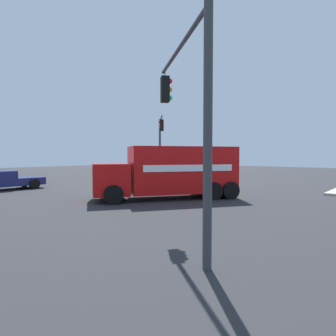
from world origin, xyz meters
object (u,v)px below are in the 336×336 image
object	(u,v)px
delivery_truck	(171,172)
traffic_light_secondary	(160,140)
traffic_light_primary	(187,102)
pickup_navy	(4,180)

from	to	relation	value
delivery_truck	traffic_light_secondary	world-z (taller)	traffic_light_secondary
delivery_truck	traffic_light_primary	size ratio (longest dim) A/B	1.38
traffic_light_primary	pickup_navy	size ratio (longest dim) A/B	1.13
traffic_light_secondary	pickup_navy	bearing A→B (deg)	68.52
traffic_light_secondary	pickup_navy	xyz separation A→B (m)	(4.62, 11.73, -3.20)
traffic_light_primary	pickup_navy	world-z (taller)	traffic_light_primary
traffic_light_secondary	pickup_navy	world-z (taller)	traffic_light_secondary
traffic_light_primary	delivery_truck	bearing A→B (deg)	-46.91
traffic_light_secondary	pickup_navy	size ratio (longest dim) A/B	1.14
traffic_light_primary	pickup_navy	bearing A→B (deg)	-4.69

